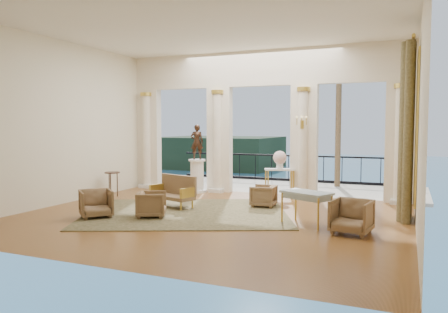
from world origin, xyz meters
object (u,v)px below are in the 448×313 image
at_px(armchair_d, 152,203).
at_px(armchair_c, 263,195).
at_px(settee, 175,191).
at_px(console_table, 280,173).
at_px(game_table, 307,195).
at_px(armchair_a, 96,202).
at_px(armchair_b, 351,215).
at_px(pedestal, 197,176).
at_px(statue, 197,142).
at_px(side_table, 112,176).

bearing_deg(armchair_d, armchair_c, -67.51).
xyz_separation_m(settee, console_table, (2.12, 2.73, 0.30)).
height_order(armchair_c, console_table, console_table).
xyz_separation_m(armchair_c, game_table, (1.51, -1.65, 0.33)).
xyz_separation_m(armchair_a, armchair_d, (1.18, 0.54, -0.03)).
distance_m(armchair_a, armchair_b, 5.78).
height_order(armchair_d, pedestal, pedestal).
height_order(armchair_b, armchair_c, armchair_b).
distance_m(armchair_c, pedestal, 3.22).
bearing_deg(statue, armchair_d, 79.07).
relative_size(console_table, side_table, 1.29).
relative_size(armchair_a, settee, 0.53).
relative_size(armchair_c, game_table, 0.53).
bearing_deg(statue, console_table, 161.94).
bearing_deg(armchair_d, armchair_a, 88.69).
bearing_deg(settee, console_table, 69.53).
relative_size(armchair_c, pedestal, 0.59).
relative_size(armchair_a, statue, 0.65).
xyz_separation_m(armchair_c, armchair_d, (-2.03, -2.29, 0.02)).
height_order(armchair_a, game_table, same).
distance_m(armchair_b, armchair_d, 4.55).
bearing_deg(game_table, settee, -166.25).
bearing_deg(pedestal, armchair_d, -79.21).
bearing_deg(game_table, pedestal, 167.42).
bearing_deg(statue, game_table, 120.92).
bearing_deg(armchair_a, armchair_b, -40.67).
distance_m(settee, game_table, 3.76).
bearing_deg(game_table, side_table, -168.59).
relative_size(armchair_d, side_table, 0.89).
bearing_deg(armchair_d, game_table, -105.74).
xyz_separation_m(armchair_a, pedestal, (0.44, 4.46, 0.15)).
bearing_deg(armchair_b, side_table, 174.54).
relative_size(armchair_a, armchair_b, 0.96).
xyz_separation_m(armchair_c, side_table, (-4.78, -0.16, 0.33)).
bearing_deg(side_table, pedestal, 41.61).
xyz_separation_m(armchair_d, pedestal, (-0.75, 3.91, 0.18)).
xyz_separation_m(armchair_b, statue, (-5.30, 3.73, 1.26)).
bearing_deg(armchair_d, console_table, -51.74).
relative_size(game_table, pedestal, 1.12).
bearing_deg(armchair_c, game_table, 39.20).
relative_size(pedestal, side_table, 1.43).
xyz_separation_m(statue, console_table, (2.72, 0.17, -0.93)).
distance_m(armchair_c, armchair_d, 3.07).
xyz_separation_m(armchair_b, console_table, (-2.58, 3.90, 0.33)).
distance_m(armchair_b, pedestal, 6.48).
relative_size(armchair_a, game_table, 0.60).
distance_m(armchair_d, statue, 4.19).
xyz_separation_m(settee, pedestal, (-0.60, 2.56, 0.10)).
height_order(armchair_b, side_table, armchair_b).
bearing_deg(armchair_d, statue, -15.18).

